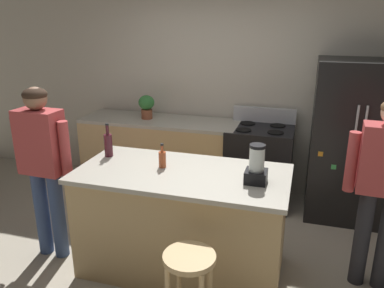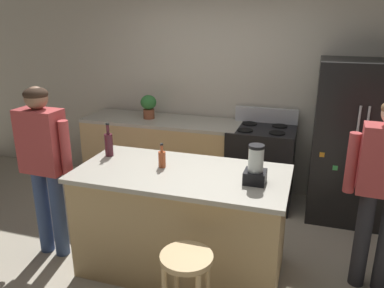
# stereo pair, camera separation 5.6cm
# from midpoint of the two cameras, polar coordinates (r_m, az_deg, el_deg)

# --- Properties ---
(ground_plane) EXTENTS (14.00, 14.00, 0.00)m
(ground_plane) POSITION_cam_midpoint_polar(r_m,az_deg,el_deg) (3.75, -1.83, -17.62)
(ground_plane) COLOR #B2A893
(back_wall) EXTENTS (8.00, 0.10, 2.70)m
(back_wall) POSITION_cam_midpoint_polar(r_m,az_deg,el_deg) (4.99, 5.16, 8.50)
(back_wall) COLOR beige
(back_wall) RESTS_ON ground_plane
(kitchen_island) EXTENTS (1.80, 0.90, 0.95)m
(kitchen_island) POSITION_cam_midpoint_polar(r_m,az_deg,el_deg) (3.49, -1.91, -11.27)
(kitchen_island) COLOR tan
(kitchen_island) RESTS_ON ground_plane
(back_counter_run) EXTENTS (2.00, 0.64, 0.95)m
(back_counter_run) POSITION_cam_midpoint_polar(r_m,az_deg,el_deg) (5.07, -4.96, -1.60)
(back_counter_run) COLOR tan
(back_counter_run) RESTS_ON ground_plane
(refrigerator) EXTENTS (0.90, 0.73, 1.77)m
(refrigerator) POSITION_cam_midpoint_polar(r_m,az_deg,el_deg) (4.59, 22.33, 0.32)
(refrigerator) COLOR black
(refrigerator) RESTS_ON ground_plane
(stove_range) EXTENTS (0.76, 0.65, 1.13)m
(stove_range) POSITION_cam_midpoint_polar(r_m,az_deg,el_deg) (4.74, 9.47, -3.07)
(stove_range) COLOR black
(stove_range) RESTS_ON ground_plane
(person_by_island_left) EXTENTS (0.59, 0.24, 1.63)m
(person_by_island_left) POSITION_cam_midpoint_polar(r_m,az_deg,el_deg) (3.73, -21.49, -1.95)
(person_by_island_left) COLOR #384C7A
(person_by_island_left) RESTS_ON ground_plane
(person_by_sink_right) EXTENTS (0.59, 0.24, 1.62)m
(person_by_sink_right) POSITION_cam_midpoint_polar(r_m,az_deg,el_deg) (3.40, 25.96, -4.65)
(person_by_sink_right) COLOR #26262B
(person_by_sink_right) RESTS_ON ground_plane
(bar_stool) EXTENTS (0.36, 0.36, 0.69)m
(bar_stool) POSITION_cam_midpoint_polar(r_m,az_deg,el_deg) (2.77, -1.01, -18.67)
(bar_stool) COLOR tan
(bar_stool) RESTS_ON ground_plane
(potted_plant) EXTENTS (0.20, 0.20, 0.30)m
(potted_plant) POSITION_cam_midpoint_polar(r_m,az_deg,el_deg) (4.95, -7.03, 5.67)
(potted_plant) COLOR brown
(potted_plant) RESTS_ON back_counter_run
(blender_appliance) EXTENTS (0.17, 0.17, 0.31)m
(blender_appliance) POSITION_cam_midpoint_polar(r_m,az_deg,el_deg) (3.06, 8.93, -3.33)
(blender_appliance) COLOR black
(blender_appliance) RESTS_ON kitchen_island
(bottle_wine) EXTENTS (0.08, 0.08, 0.32)m
(bottle_wine) POSITION_cam_midpoint_polar(r_m,az_deg,el_deg) (3.68, -12.64, -0.04)
(bottle_wine) COLOR #471923
(bottle_wine) RESTS_ON kitchen_island
(bottle_cooking_sauce) EXTENTS (0.06, 0.06, 0.22)m
(bottle_cooking_sauce) POSITION_cam_midpoint_polar(r_m,az_deg,el_deg) (3.35, -4.87, -2.18)
(bottle_cooking_sauce) COLOR #B24C26
(bottle_cooking_sauce) RESTS_ON kitchen_island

